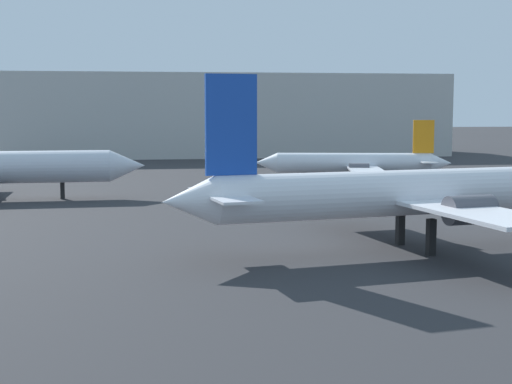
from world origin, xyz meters
TOP-DOWN VIEW (x-y plane):
  - airplane_on_taxiway at (13.64, 33.49)m, footprint 34.58×23.90m
  - airplane_far_right at (19.70, 70.08)m, footprint 21.67×16.23m
  - terminal_building at (12.44, 129.86)m, footprint 77.85×25.79m

SIDE VIEW (x-z plane):
  - airplane_far_right at x=19.70m, z-range -1.06..6.30m
  - airplane_on_taxiway at x=13.64m, z-range -1.73..8.93m
  - terminal_building at x=12.44m, z-range 0.00..14.52m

